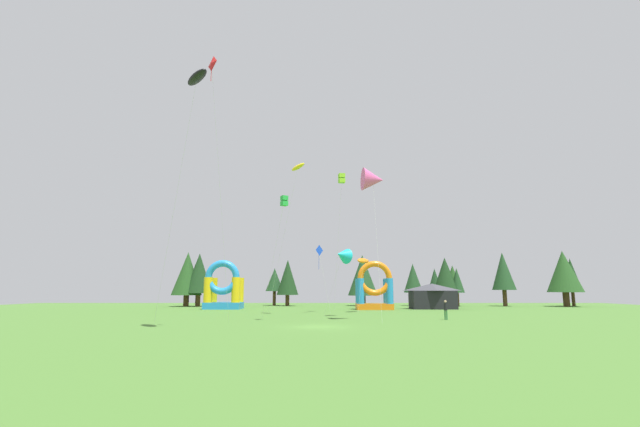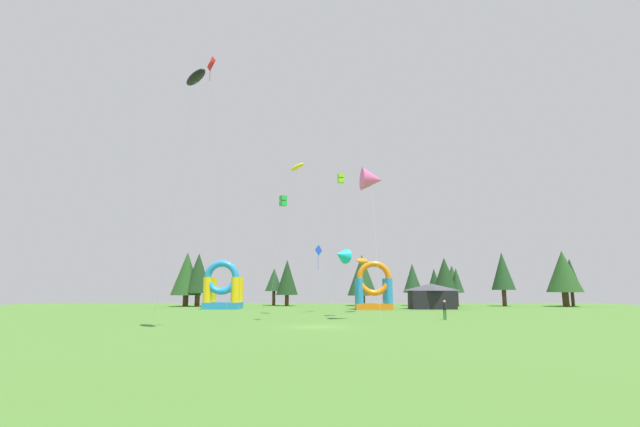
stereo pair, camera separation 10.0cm
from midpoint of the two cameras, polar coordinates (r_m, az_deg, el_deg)
name	(u,v)px [view 2 (the right image)]	position (r m, az deg, el deg)	size (l,w,h in m)	color
ground_plane	(320,327)	(36.27, 0.05, -14.38)	(120.00, 120.00, 0.00)	#47752D
kite_blue_diamond	(319,251)	(56.12, -0.12, -4.90)	(1.90, 0.85, 8.20)	blue
kite_black_parafoil	(197,78)	(37.34, -15.53, 16.50)	(5.91, 7.96, 19.76)	black
kite_red_diamond	(211,67)	(37.93, -13.82, 17.83)	(0.89, 8.71, 21.05)	red
kite_orange_parafoil	(363,261)	(58.06, 5.66, -6.07)	(2.47, 3.09, 7.16)	orange
kite_yellow_parafoil	(298,167)	(53.56, -2.79, 5.99)	(5.09, 6.70, 18.01)	yellow
kite_green_box	(284,201)	(42.57, -4.58, 1.59)	(2.76, 4.05, 11.78)	green
kite_cyan_delta	(342,255)	(49.23, 2.95, -5.38)	(3.28, 3.27, 7.61)	#19B7CC
kite_lime_box	(342,179)	(57.85, 2.88, 4.52)	(1.42, 4.98, 17.79)	#8CD826
kite_pink_delta	(373,180)	(44.06, 6.89, 4.37)	(2.35, 3.72, 14.79)	#EA599E
person_near_camera	(446,308)	(45.80, 15.94, -11.65)	(0.44, 0.44, 1.87)	#33723F
inflatable_red_slide	(224,290)	(68.70, -12.26, -9.67)	(5.36, 4.47, 7.21)	#268CD8
inflatable_orange_dome	(375,291)	(65.84, 7.10, -9.86)	(5.22, 3.78, 6.98)	orange
festival_tent	(433,296)	(69.75, 14.37, -10.28)	(6.45, 4.10, 3.75)	black
tree_row_0	(188,274)	(80.76, -16.62, -7.44)	(5.18, 5.18, 9.29)	#4C331E
tree_row_1	(199,273)	(80.00, -15.24, -7.45)	(4.69, 4.69, 9.07)	#4C331E
tree_row_2	(275,280)	(81.94, -5.78, -8.52)	(3.21, 3.21, 6.69)	#4C331E
tree_row_3	(288,277)	(79.96, -4.10, -8.21)	(3.86, 3.86, 8.14)	#4C331E
tree_row_4	(363,275)	(80.99, 5.59, -7.93)	(5.33, 5.33, 9.04)	#4C331E
tree_row_5	(413,278)	(82.44, 11.99, -8.18)	(3.38, 3.38, 7.48)	#4C331E
tree_row_6	(435,280)	(84.50, 14.67, -8.32)	(2.60, 2.60, 6.68)	#4C331E
tree_row_7	(446,275)	(80.98, 15.92, -7.66)	(4.44, 4.44, 8.41)	#4C331E
tree_row_8	(457,281)	(81.05, 17.32, -8.25)	(2.48, 2.48, 6.55)	#4C331E
tree_row_9	(453,278)	(84.75, 16.83, -7.96)	(3.24, 3.24, 7.20)	#4C331E
tree_row_10	(504,271)	(84.68, 22.61, -6.90)	(3.99, 3.99, 9.34)	#4C331E
tree_row_11	(564,272)	(87.12, 29.00, -6.56)	(5.79, 5.79, 9.46)	#4C331E
tree_row_12	(572,274)	(90.75, 29.71, -6.83)	(3.12, 3.12, 8.32)	#4C331E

